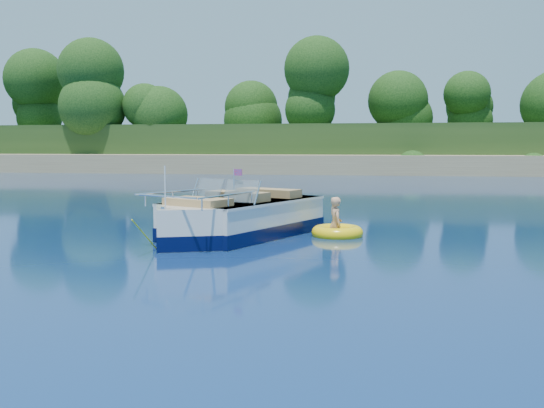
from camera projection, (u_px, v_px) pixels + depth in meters
The scene contains 6 objects.
ground at pixel (126, 256), 12.48m from camera, with size 160.00×160.00×0.00m, color #091944.
shoreline at pixel (331, 155), 75.01m from camera, with size 170.00×59.00×6.00m.
treeline at pixel (315, 107), 52.21m from camera, with size 150.00×7.12×8.19m.
motorboat at pixel (234, 221), 14.88m from camera, with size 3.86×5.82×2.08m.
tow_tube at pixel (337, 232), 15.18m from camera, with size 1.55×1.55×0.34m.
boy at pixel (335, 236), 15.17m from camera, with size 0.51×0.34×1.41m, color tan.
Camera 1 is at (4.97, -11.66, 2.27)m, focal length 40.00 mm.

